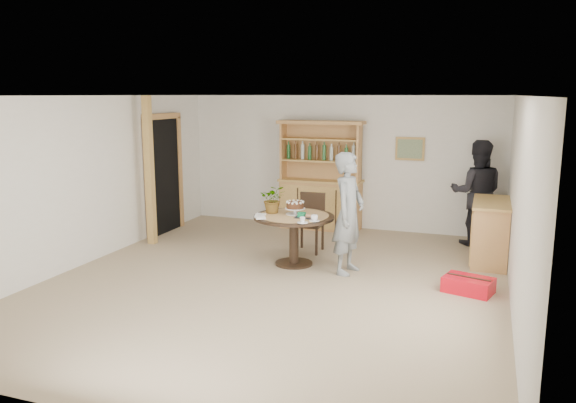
# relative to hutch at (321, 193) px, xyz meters

# --- Properties ---
(ground) EXTENTS (7.00, 7.00, 0.00)m
(ground) POSITION_rel_hutch_xyz_m (0.30, -3.24, -0.69)
(ground) COLOR tan
(ground) RESTS_ON ground
(room_shell) EXTENTS (6.04, 7.04, 2.52)m
(room_shell) POSITION_rel_hutch_xyz_m (0.30, -3.23, 1.05)
(room_shell) COLOR white
(room_shell) RESTS_ON ground
(doorway) EXTENTS (0.13, 1.10, 2.18)m
(doorway) POSITION_rel_hutch_xyz_m (-2.63, -1.24, 0.42)
(doorway) COLOR black
(doorway) RESTS_ON ground
(pine_post) EXTENTS (0.12, 0.12, 2.50)m
(pine_post) POSITION_rel_hutch_xyz_m (-2.40, -2.04, 0.56)
(pine_post) COLOR tan
(pine_post) RESTS_ON ground
(hutch) EXTENTS (1.62, 0.54, 2.04)m
(hutch) POSITION_rel_hutch_xyz_m (0.00, 0.00, 0.00)
(hutch) COLOR tan
(hutch) RESTS_ON ground
(sideboard) EXTENTS (0.54, 1.26, 0.94)m
(sideboard) POSITION_rel_hutch_xyz_m (3.04, -1.24, -0.22)
(sideboard) COLOR tan
(sideboard) RESTS_ON ground
(dining_table) EXTENTS (1.20, 1.20, 0.76)m
(dining_table) POSITION_rel_hutch_xyz_m (0.28, -2.37, -0.08)
(dining_table) COLOR black
(dining_table) RESTS_ON ground
(dining_chair) EXTENTS (0.42, 0.42, 0.95)m
(dining_chair) POSITION_rel_hutch_xyz_m (0.28, -1.54, -0.15)
(dining_chair) COLOR black
(dining_chair) RESTS_ON ground
(birthday_cake) EXTENTS (0.30, 0.30, 0.20)m
(birthday_cake) POSITION_rel_hutch_xyz_m (0.28, -2.32, 0.19)
(birthday_cake) COLOR white
(birthday_cake) RESTS_ON dining_table
(flower_vase) EXTENTS (0.47, 0.44, 0.42)m
(flower_vase) POSITION_rel_hutch_xyz_m (-0.07, -2.32, 0.28)
(flower_vase) COLOR #3F7233
(flower_vase) RESTS_ON dining_table
(gift_tray) EXTENTS (0.30, 0.20, 0.08)m
(gift_tray) POSITION_rel_hutch_xyz_m (0.50, -2.50, 0.10)
(gift_tray) COLOR black
(gift_tray) RESTS_ON dining_table
(coffee_cup_a) EXTENTS (0.15, 0.15, 0.09)m
(coffee_cup_a) POSITION_rel_hutch_xyz_m (0.68, -2.65, 0.11)
(coffee_cup_a) COLOR white
(coffee_cup_a) RESTS_ON dining_table
(coffee_cup_b) EXTENTS (0.15, 0.15, 0.08)m
(coffee_cup_b) POSITION_rel_hutch_xyz_m (0.56, -2.82, 0.11)
(coffee_cup_b) COLOR white
(coffee_cup_b) RESTS_ON dining_table
(napkins) EXTENTS (0.24, 0.33, 0.03)m
(napkins) POSITION_rel_hutch_xyz_m (-0.13, -2.69, 0.09)
(napkins) COLOR white
(napkins) RESTS_ON dining_table
(teen_boy) EXTENTS (0.51, 0.69, 1.73)m
(teen_boy) POSITION_rel_hutch_xyz_m (1.13, -2.47, 0.18)
(teen_boy) COLOR slate
(teen_boy) RESTS_ON ground
(adult_person) EXTENTS (0.92, 0.74, 1.78)m
(adult_person) POSITION_rel_hutch_xyz_m (2.80, -0.24, 0.20)
(adult_person) COLOR black
(adult_person) RESTS_ON ground
(red_suitcase) EXTENTS (0.69, 0.55, 0.21)m
(red_suitcase) POSITION_rel_hutch_xyz_m (2.80, -2.77, -0.59)
(red_suitcase) COLOR red
(red_suitcase) RESTS_ON ground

